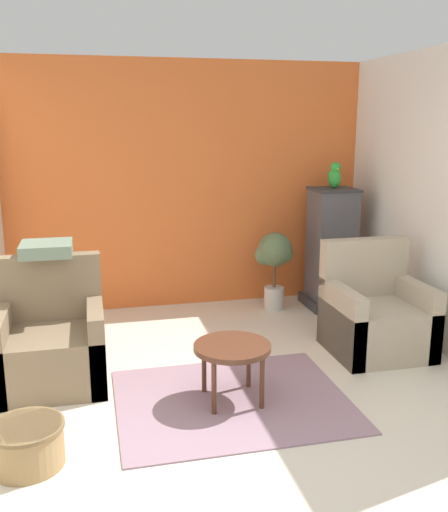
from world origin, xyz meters
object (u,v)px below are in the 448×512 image
at_px(potted_plant, 274,258).
at_px(wicker_basket, 27,443).
at_px(armchair_left, 51,345).
at_px(parrot, 334,176).
at_px(coffee_table, 232,351).
at_px(armchair_right, 375,318).
at_px(birdcage, 331,250).

distance_m(potted_plant, wicker_basket, 3.41).
bearing_deg(armchair_left, wicker_basket, -94.41).
bearing_deg(wicker_basket, parrot, 39.02).
xyz_separation_m(armchair_left, parrot, (2.89, 1.29, 1.13)).
distance_m(coffee_table, parrot, 2.70).
xyz_separation_m(coffee_table, parrot, (1.60, 1.91, 1.05)).
bearing_deg(armchair_right, armchair_left, -179.95).
relative_size(parrot, potted_plant, 0.33).
bearing_deg(potted_plant, birdcage, -3.32).
xyz_separation_m(armchair_right, birdcage, (0.13, 1.29, 0.32)).
relative_size(coffee_table, armchair_left, 0.58).
xyz_separation_m(armchair_left, potted_plant, (2.25, 1.33, 0.26)).
xyz_separation_m(potted_plant, wicker_basket, (-2.34, -2.45, -0.43)).
height_order(coffee_table, wicker_basket, coffee_table).
xyz_separation_m(birdcage, wicker_basket, (-2.98, -2.41, -0.49)).
bearing_deg(potted_plant, armchair_left, -149.49).
height_order(armchair_left, potted_plant, armchair_left).
xyz_separation_m(parrot, wicker_basket, (-2.98, -2.41, -1.29)).
bearing_deg(armchair_right, coffee_table, -156.97).
distance_m(armchair_right, potted_plant, 1.44).
height_order(parrot, potted_plant, parrot).
bearing_deg(wicker_basket, potted_plant, 46.29).
distance_m(armchair_right, birdcage, 1.33).
bearing_deg(armchair_right, parrot, 84.11).
height_order(coffee_table, armchair_left, armchair_left).
bearing_deg(armchair_left, armchair_right, 0.05).
bearing_deg(coffee_table, parrot, 50.15).
bearing_deg(parrot, birdcage, -90.00).
distance_m(armchair_right, wicker_basket, 3.06).
relative_size(armchair_right, parrot, 3.46).
bearing_deg(wicker_basket, armchair_left, 85.59).
bearing_deg(armchair_right, birdcage, 84.10).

